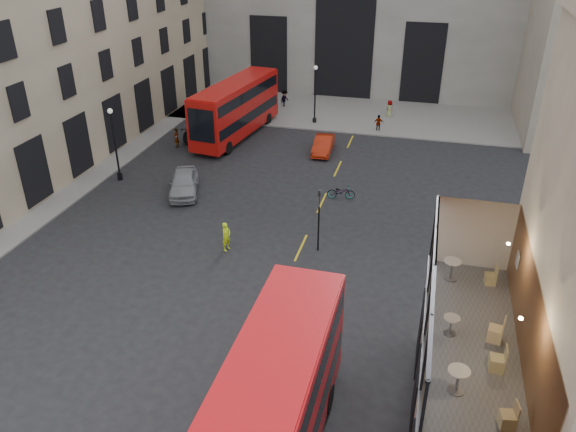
% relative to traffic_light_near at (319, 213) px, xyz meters
% --- Properties ---
extents(ground, '(140.00, 140.00, 0.00)m').
position_rel_traffic_light_near_xyz_m(ground, '(1.00, -12.00, -2.42)').
color(ground, black).
rests_on(ground, ground).
extents(host_frontage, '(3.00, 11.00, 4.50)m').
position_rel_traffic_light_near_xyz_m(host_frontage, '(7.50, -12.00, -0.17)').
color(host_frontage, '#C1B090').
rests_on(host_frontage, ground).
extents(cafe_floor, '(3.00, 10.00, 0.10)m').
position_rel_traffic_light_near_xyz_m(cafe_floor, '(7.50, -12.00, 2.12)').
color(cafe_floor, slate).
rests_on(cafe_floor, host_frontage).
extents(pavement_far, '(40.00, 12.00, 0.12)m').
position_rel_traffic_light_near_xyz_m(pavement_far, '(-5.00, 26.00, -2.36)').
color(pavement_far, slate).
rests_on(pavement_far, ground).
extents(pavement_left, '(8.00, 48.00, 0.12)m').
position_rel_traffic_light_near_xyz_m(pavement_left, '(-21.00, -0.00, -2.36)').
color(pavement_left, slate).
rests_on(pavement_left, ground).
extents(traffic_light_near, '(0.16, 0.20, 3.80)m').
position_rel_traffic_light_near_xyz_m(traffic_light_near, '(0.00, 0.00, 0.00)').
color(traffic_light_near, black).
rests_on(traffic_light_near, ground).
extents(traffic_light_far, '(0.16, 0.20, 3.80)m').
position_rel_traffic_light_near_xyz_m(traffic_light_far, '(-14.00, 16.00, 0.00)').
color(traffic_light_far, black).
rests_on(traffic_light_far, ground).
extents(street_lamp_a, '(0.36, 0.36, 5.33)m').
position_rel_traffic_light_near_xyz_m(street_lamp_a, '(-16.00, 6.00, -0.03)').
color(street_lamp_a, black).
rests_on(street_lamp_a, ground).
extents(street_lamp_b, '(0.36, 0.36, 5.33)m').
position_rel_traffic_light_near_xyz_m(street_lamp_b, '(-5.00, 22.00, -0.03)').
color(street_lamp_b, black).
rests_on(street_lamp_b, ground).
extents(bus_near, '(2.92, 12.36, 4.93)m').
position_rel_traffic_light_near_xyz_m(bus_near, '(1.50, -15.43, 0.34)').
color(bus_near, red).
rests_on(bus_near, ground).
extents(bus_far, '(4.20, 12.10, 4.73)m').
position_rel_traffic_light_near_xyz_m(bus_far, '(-10.79, 16.97, 0.23)').
color(bus_far, '#B20F0C').
rests_on(bus_far, ground).
extents(car_a, '(3.31, 4.95, 1.57)m').
position_rel_traffic_light_near_xyz_m(car_a, '(-10.51, 5.07, -1.64)').
color(car_a, gray).
rests_on(car_a, ground).
extents(car_b, '(1.63, 4.12, 1.34)m').
position_rel_traffic_light_near_xyz_m(car_b, '(-2.75, 14.99, -1.76)').
color(car_b, '#A8200A').
rests_on(car_b, ground).
extents(car_c, '(2.47, 5.41, 1.54)m').
position_rel_traffic_light_near_xyz_m(car_c, '(-13.70, 16.08, -1.66)').
color(car_c, black).
rests_on(car_c, ground).
extents(bicycle, '(1.94, 0.93, 0.98)m').
position_rel_traffic_light_near_xyz_m(bicycle, '(0.11, 6.99, -1.94)').
color(bicycle, gray).
rests_on(bicycle, ground).
extents(cyclist, '(0.58, 0.73, 1.74)m').
position_rel_traffic_light_near_xyz_m(cyclist, '(-5.07, -1.27, -1.56)').
color(cyclist, '#D9FF1A').
rests_on(cyclist, ground).
extents(pedestrian_a, '(1.07, 0.91, 1.92)m').
position_rel_traffic_light_near_xyz_m(pedestrian_a, '(-12.76, 13.02, -1.46)').
color(pedestrian_a, gray).
rests_on(pedestrian_a, ground).
extents(pedestrian_b, '(1.01, 1.28, 1.74)m').
position_rel_traffic_light_near_xyz_m(pedestrian_b, '(-8.95, 26.05, -1.55)').
color(pedestrian_b, gray).
rests_on(pedestrian_b, ground).
extents(pedestrian_c, '(0.92, 0.44, 1.52)m').
position_rel_traffic_light_near_xyz_m(pedestrian_c, '(0.99, 21.20, -1.66)').
color(pedestrian_c, gray).
rests_on(pedestrian_c, ground).
extents(pedestrian_d, '(0.96, 0.92, 1.65)m').
position_rel_traffic_light_near_xyz_m(pedestrian_d, '(1.52, 25.54, -1.60)').
color(pedestrian_d, gray).
rests_on(pedestrian_d, ground).
extents(pedestrian_e, '(0.51, 0.67, 1.65)m').
position_rel_traffic_light_near_xyz_m(pedestrian_e, '(-14.73, 13.06, -1.60)').
color(pedestrian_e, gray).
rests_on(pedestrian_e, ground).
extents(cafe_table_near, '(0.65, 0.65, 0.81)m').
position_rel_traffic_light_near_xyz_m(cafe_table_near, '(7.01, -14.11, 2.71)').
color(cafe_table_near, silver).
rests_on(cafe_table_near, cafe_floor).
extents(cafe_table_mid, '(0.54, 0.54, 0.68)m').
position_rel_traffic_light_near_xyz_m(cafe_table_mid, '(6.81, -11.51, 2.62)').
color(cafe_table_mid, beige).
rests_on(cafe_table_mid, cafe_floor).
extents(cafe_table_far, '(0.66, 0.66, 0.83)m').
position_rel_traffic_light_near_xyz_m(cafe_table_far, '(6.81, -8.17, 2.72)').
color(cafe_table_far, silver).
rests_on(cafe_table_far, cafe_floor).
extents(cafe_chair_a, '(0.49, 0.49, 0.85)m').
position_rel_traffic_light_near_xyz_m(cafe_chair_a, '(8.34, -15.08, 2.43)').
color(cafe_chair_a, tan).
rests_on(cafe_chair_a, cafe_floor).
extents(cafe_chair_b, '(0.46, 0.46, 0.90)m').
position_rel_traffic_light_near_xyz_m(cafe_chair_b, '(8.20, -12.88, 2.45)').
color(cafe_chair_b, tan).
rests_on(cafe_chair_b, cafe_floor).
extents(cafe_chair_c, '(0.54, 0.54, 0.93)m').
position_rel_traffic_light_near_xyz_m(cafe_chair_c, '(8.24, -11.46, 2.46)').
color(cafe_chair_c, '#DEBD80').
rests_on(cafe_chair_c, cafe_floor).
extents(cafe_chair_d, '(0.43, 0.43, 0.79)m').
position_rel_traffic_light_near_xyz_m(cafe_chair_d, '(8.26, -8.12, 2.42)').
color(cafe_chair_d, tan).
rests_on(cafe_chair_d, cafe_floor).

